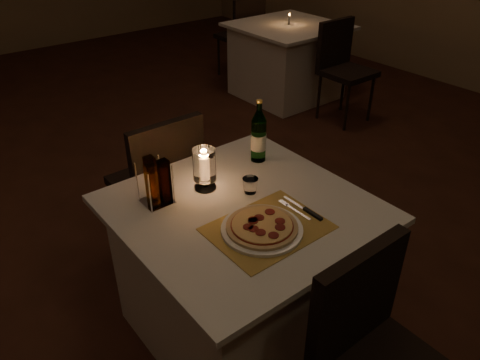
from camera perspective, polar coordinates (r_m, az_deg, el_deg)
floor at (r=2.84m, az=-7.15°, el=-9.91°), size 8.00×10.00×0.02m
main_table at (r=2.20m, az=0.33°, el=-11.05°), size 1.00×1.00×0.74m
chair_near at (r=1.75m, az=16.00°, el=-18.92°), size 0.42×0.42×0.90m
chair_far at (r=2.58m, az=-9.63°, el=0.49°), size 0.42×0.42×0.90m
placemat at (r=1.85m, az=3.39°, el=-5.88°), size 0.45×0.34×0.00m
plate at (r=1.83m, az=2.69°, el=-6.02°), size 0.32×0.32×0.01m
pizza at (r=1.82m, az=2.70°, el=-5.62°), size 0.28×0.28×0.02m
fork at (r=1.96m, az=6.38°, el=-3.46°), size 0.02×0.18×0.00m
knife at (r=1.94m, az=8.37°, el=-3.81°), size 0.02×0.22×0.01m
tumbler at (r=2.04m, az=1.26°, el=-0.65°), size 0.07×0.07×0.07m
water_bottle at (r=2.25m, az=2.28°, el=5.30°), size 0.07×0.07×0.31m
hurricane_candle at (r=2.03m, az=-4.36°, el=1.71°), size 0.10×0.10×0.19m
cruet_caddy at (r=1.97m, az=-10.19°, el=-0.43°), size 0.12×0.12×0.21m
neighbor_table_right at (r=5.01m, az=5.74°, el=14.26°), size 1.00×1.00×0.74m
neighbor_chair_ra at (r=4.50m, az=12.29°, el=14.01°), size 0.42×0.42×0.90m
neighbor_chair_rb at (r=5.48m, az=0.46°, el=17.83°), size 0.42×0.42×0.90m
neighbor_candle_right at (r=4.90m, az=6.00°, el=18.88°), size 0.03×0.03×0.11m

